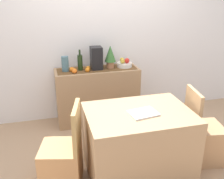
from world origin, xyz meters
TOP-DOWN VIEW (x-y plane):
  - ground_plane at (0.00, 0.00)m, footprint 6.40×6.40m
  - room_wall_rear at (0.00, 1.18)m, footprint 6.40×0.06m
  - sideboard_console at (-0.13, 0.92)m, footprint 1.23×0.42m
  - table_runner at (-0.13, 0.92)m, footprint 1.15×0.32m
  - fruit_bowl at (0.29, 0.92)m, footprint 0.22×0.22m
  - apple_right at (0.26, 0.97)m, footprint 0.06×0.06m
  - apple_front at (0.32, 0.88)m, footprint 0.07×0.07m
  - apple_rear at (0.25, 0.89)m, footprint 0.07×0.07m
  - wine_bottle at (-0.37, 0.92)m, footprint 0.07×0.07m
  - coffee_maker at (-0.14, 0.92)m, footprint 0.16×0.18m
  - ceramic_vase at (-0.59, 0.92)m, footprint 0.10×0.10m
  - potted_plant at (0.07, 0.92)m, footprint 0.16×0.16m
  - orange_loose_end at (-0.27, 0.89)m, footprint 0.06×0.06m
  - orange_loose_mid at (-0.29, 0.82)m, footprint 0.07×0.07m
  - orange_loose_near_bowl at (-0.47, 0.80)m, footprint 0.07×0.07m
  - orange_loose_far at (-0.50, 0.88)m, footprint 0.07×0.07m
  - dining_table at (0.05, -0.38)m, footprint 1.10×0.81m
  - open_book at (0.07, -0.44)m, footprint 0.31×0.25m
  - chair_near_window at (-0.77, -0.39)m, footprint 0.48×0.48m
  - chair_by_corner at (0.86, -0.38)m, footprint 0.46×0.46m

SIDE VIEW (x-z plane):
  - ground_plane at x=0.00m, z-range -0.02..0.00m
  - chair_near_window at x=-0.77m, z-range -0.18..0.72m
  - chair_by_corner at x=0.86m, z-range -0.18..0.72m
  - dining_table at x=0.05m, z-range 0.00..0.74m
  - sideboard_console at x=-0.13m, z-range 0.00..0.83m
  - open_book at x=0.07m, z-range 0.74..0.76m
  - table_runner at x=-0.13m, z-range 0.83..0.84m
  - orange_loose_end at x=-0.27m, z-range 0.83..0.89m
  - orange_loose_mid at x=-0.29m, z-range 0.83..0.89m
  - orange_loose_far at x=-0.50m, z-range 0.83..0.90m
  - orange_loose_near_bowl at x=-0.47m, z-range 0.83..0.90m
  - fruit_bowl at x=0.29m, z-range 0.84..0.90m
  - apple_right at x=0.26m, z-range 0.90..0.96m
  - apple_rear at x=0.25m, z-range 0.90..0.97m
  - apple_front at x=0.32m, z-range 0.90..0.97m
  - ceramic_vase at x=-0.59m, z-range 0.83..1.05m
  - wine_bottle at x=-0.37m, z-range 0.80..1.10m
  - coffee_maker at x=-0.14m, z-range 0.83..1.16m
  - potted_plant at x=0.07m, z-range 0.85..1.19m
  - room_wall_rear at x=0.00m, z-range 0.00..2.70m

